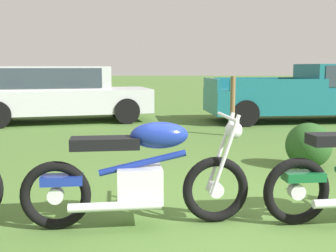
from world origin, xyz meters
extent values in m
plane|color=#476B2D|center=(0.00, 0.00, 0.00)|extent=(120.00, 120.00, 0.00)
torus|color=black|center=(-0.25, -0.01, 0.31)|extent=(0.62, 0.15, 0.62)
torus|color=black|center=(-1.68, -0.14, 0.31)|extent=(0.62, 0.15, 0.62)
cylinder|color=silver|center=(-0.25, -0.01, 0.31)|extent=(0.15, 0.11, 0.14)
cylinder|color=silver|center=(-1.68, -0.14, 0.31)|extent=(0.15, 0.11, 0.14)
cylinder|color=silver|center=(-0.20, 0.09, 0.64)|extent=(0.27, 0.06, 0.74)
cylinder|color=silver|center=(-0.18, -0.09, 0.64)|extent=(0.27, 0.06, 0.74)
cube|color=silver|center=(-0.95, -0.07, 0.38)|extent=(0.43, 0.34, 0.32)
cylinder|color=navy|center=(-0.92, -0.07, 0.58)|extent=(0.79, 0.13, 0.22)
ellipsoid|color=navy|center=(-0.77, -0.06, 0.83)|extent=(0.54, 0.31, 0.24)
cube|color=black|center=(-1.25, -0.10, 0.77)|extent=(0.62, 0.29, 0.10)
cube|color=navy|center=(-1.62, -0.14, 0.45)|extent=(0.38, 0.21, 0.08)
cylinder|color=silver|center=(-0.15, 0.00, 0.98)|extent=(0.09, 0.64, 0.03)
sphere|color=silver|center=(-0.09, 0.01, 0.86)|extent=(0.17, 0.17, 0.16)
cylinder|color=silver|center=(-1.15, -0.25, 0.24)|extent=(0.80, 0.15, 0.08)
torus|color=black|center=(0.47, -0.10, 0.31)|extent=(0.63, 0.15, 0.62)
cylinder|color=silver|center=(0.47, -0.10, 0.31)|extent=(0.15, 0.11, 0.14)
cube|color=#14592D|center=(0.53, -0.09, 0.45)|extent=(0.37, 0.21, 0.08)
cube|color=#B2B5BA|center=(-3.17, 7.25, 0.55)|extent=(4.72, 2.71, 0.60)
cube|color=#B2B5BA|center=(-3.55, 7.16, 1.13)|extent=(3.38, 2.23, 0.60)
cube|color=#2D3842|center=(-3.55, 7.16, 1.15)|extent=(2.94, 2.16, 0.48)
cylinder|color=black|center=(-1.87, 8.39, 0.32)|extent=(0.67, 0.36, 0.64)
cylinder|color=black|center=(-1.50, 6.83, 0.32)|extent=(0.67, 0.36, 0.64)
cylinder|color=black|center=(-4.83, 7.68, 0.32)|extent=(0.67, 0.36, 0.64)
cube|color=#19606B|center=(3.04, 7.16, 0.55)|extent=(5.01, 2.12, 0.60)
cube|color=#19606B|center=(3.89, 7.23, 1.17)|extent=(1.69, 1.71, 0.64)
cube|color=#2D3842|center=(3.89, 7.23, 1.19)|extent=(1.40, 1.72, 0.52)
cube|color=#19606B|center=(2.05, 7.89, 0.99)|extent=(2.44, 0.28, 0.28)
cube|color=#19606B|center=(2.18, 6.27, 0.99)|extent=(2.44, 0.28, 0.28)
cube|color=#19606B|center=(0.64, 6.96, 0.99)|extent=(0.21, 1.63, 0.28)
cylinder|color=black|center=(1.23, 7.81, 0.32)|extent=(0.66, 0.27, 0.64)
cylinder|color=black|center=(1.37, 6.21, 0.32)|extent=(0.66, 0.27, 0.64)
ellipsoid|color=#234C1E|center=(1.38, 2.07, 0.32)|extent=(0.64, 0.65, 0.64)
cylinder|color=brown|center=(0.80, 4.88, 0.62)|extent=(0.10, 0.10, 1.23)
camera|label=1|loc=(-0.81, -3.79, 1.44)|focal=45.42mm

